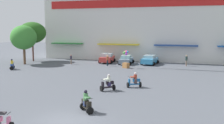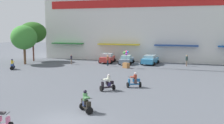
# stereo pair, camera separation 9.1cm
# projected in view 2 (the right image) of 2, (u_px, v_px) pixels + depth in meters

# --- Properties ---
(ground_plane) EXTENTS (128.00, 128.00, 0.00)m
(ground_plane) POSITION_uv_depth(u_px,v_px,m) (121.00, 81.00, 28.80)
(ground_plane) COLOR #4F535B
(colonial_building) EXTENTS (38.99, 19.79, 23.21)m
(colonial_building) POSITION_uv_depth(u_px,v_px,m) (155.00, 4.00, 50.40)
(colonial_building) COLOR silver
(colonial_building) RESTS_ON ground
(plaza_tree_0) EXTENTS (3.93, 4.32, 6.15)m
(plaza_tree_0) POSITION_uv_depth(u_px,v_px,m) (24.00, 38.00, 41.77)
(plaza_tree_0) COLOR brown
(plaza_tree_0) RESTS_ON ground
(plaza_tree_2) EXTENTS (4.68, 4.67, 6.76)m
(plaza_tree_2) POSITION_uv_depth(u_px,v_px,m) (33.00, 33.00, 45.57)
(plaza_tree_2) COLOR brown
(plaza_tree_2) RESTS_ON ground
(parked_car_0) EXTENTS (2.62, 3.99, 1.54)m
(parked_car_0) POSITION_uv_depth(u_px,v_px,m) (107.00, 58.00, 43.80)
(parked_car_0) COLOR #BC3732
(parked_car_0) RESTS_ON ground
(parked_car_1) EXTENTS (2.35, 4.04, 1.40)m
(parked_car_1) POSITION_uv_depth(u_px,v_px,m) (126.00, 60.00, 42.21)
(parked_car_1) COLOR slate
(parked_car_1) RESTS_ON ground
(parked_car_2) EXTENTS (2.69, 4.27, 1.48)m
(parked_car_2) POSITION_uv_depth(u_px,v_px,m) (150.00, 60.00, 41.82)
(parked_car_2) COLOR #358DC3
(parked_car_2) RESTS_ON ground
(scooter_rider_0) EXTENTS (1.29, 1.29, 1.53)m
(scooter_rider_0) POSITION_uv_depth(u_px,v_px,m) (86.00, 103.00, 18.24)
(scooter_rider_0) COLOR black
(scooter_rider_0) RESTS_ON ground
(scooter_rider_2) EXTENTS (1.37, 1.34, 1.54)m
(scooter_rider_2) POSITION_uv_depth(u_px,v_px,m) (108.00, 84.00, 24.41)
(scooter_rider_2) COLOR black
(scooter_rider_2) RESTS_ON ground
(scooter_rider_4) EXTENTS (1.12, 1.44, 1.49)m
(scooter_rider_4) POSITION_uv_depth(u_px,v_px,m) (12.00, 65.00, 36.80)
(scooter_rider_4) COLOR black
(scooter_rider_4) RESTS_ON ground
(scooter_rider_8) EXTENTS (1.47, 1.12, 1.49)m
(scooter_rider_8) POSITION_uv_depth(u_px,v_px,m) (134.00, 81.00, 25.77)
(scooter_rider_8) COLOR black
(scooter_rider_8) RESTS_ON ground
(pedestrian_0) EXTENTS (0.34, 0.34, 1.55)m
(pedestrian_0) POSITION_uv_depth(u_px,v_px,m) (71.00, 59.00, 42.09)
(pedestrian_0) COLOR #796557
(pedestrian_0) RESTS_ON ground
(pedestrian_1) EXTENTS (0.39, 0.39, 1.62)m
(pedestrian_1) POSITION_uv_depth(u_px,v_px,m) (108.00, 60.00, 40.29)
(pedestrian_1) COLOR #142530
(pedestrian_1) RESTS_ON ground
(pedestrian_2) EXTENTS (0.42, 0.42, 1.70)m
(pedestrian_2) POSITION_uv_depth(u_px,v_px,m) (187.00, 60.00, 39.88)
(pedestrian_2) COLOR #80695A
(pedestrian_2) RESTS_ON ground
(balloon_vendor_cart) EXTENTS (1.08, 0.98, 2.53)m
(balloon_vendor_cart) POSITION_uv_depth(u_px,v_px,m) (126.00, 61.00, 38.07)
(balloon_vendor_cart) COLOR #A16B3B
(balloon_vendor_cart) RESTS_ON ground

